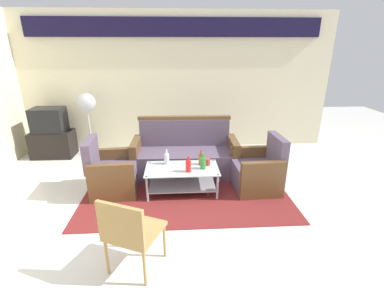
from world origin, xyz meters
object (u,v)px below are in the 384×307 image
bottle_clear (167,158)px  armchair_right (258,172)px  bottle_brown (201,159)px  cup (208,162)px  bottle_green (203,163)px  pedestal_fan (87,106)px  couch (185,156)px  television (49,120)px  wicker_chair (130,230)px  tv_stand (53,144)px  bottle_red (188,166)px  coffee_table (182,176)px  armchair_left (112,174)px

bottle_clear → armchair_right: bearing=-4.6°
bottle_brown → cup: bottle_brown is taller
bottle_green → pedestal_fan: 2.84m
couch → bottle_brown: couch is taller
cup → television: 3.40m
wicker_chair → tv_stand: bearing=145.9°
bottle_red → bottle_green: (0.22, 0.09, 0.00)m
cup → pedestal_fan: size_ratio=0.08×
pedestal_fan → tv_stand: bearing=-176.2°
coffee_table → tv_stand: 3.09m
armchair_right → cup: 0.81m
armchair_left → bottle_red: bearing=74.6°
armchair_right → coffee_table: 1.19m
bottle_red → wicker_chair: (-0.63, -1.47, -0.01)m
cup → television: bearing=151.6°
cup → pedestal_fan: (-2.23, 1.66, 0.55)m
coffee_table → wicker_chair: bearing=-108.7°
bottle_green → television: size_ratio=0.41×
bottle_red → bottle_green: bottle_green is taller
coffee_table → cup: size_ratio=11.00×
bottle_brown → tv_stand: (-2.88, 1.57, -0.24)m
bottle_red → pedestal_fan: bearing=135.6°
armchair_left → armchair_right: 2.27m
cup → bottle_green: bearing=-122.5°
armchair_right → tv_stand: bearing=64.4°
couch → tv_stand: 2.82m
armchair_right → wicker_chair: 2.41m
couch → television: size_ratio=3.01×
wicker_chair → bottle_clear: bearing=104.3°
armchair_left → bottle_green: 1.41m
armchair_right → bottle_brown: (-0.89, 0.06, 0.21)m
couch → bottle_green: couch is taller
bottle_brown → cup: size_ratio=2.35×
television → wicker_chair: size_ratio=0.72×
armchair_left → couch: bearing=114.7°
bottle_brown → armchair_left: bearing=-179.1°
armchair_right → pedestal_fan: 3.53m
cup → coffee_table: bearing=-167.4°
armchair_left → television: television is taller
cup → tv_stand: tv_stand is taller
armchair_left → television: bearing=-140.4°
cup → bottle_clear: bearing=171.8°
armchair_right → wicker_chair: armchair_right is taller
coffee_table → television: (-2.58, 1.70, 0.49)m
armchair_right → bottle_red: armchair_right is taller
armchair_left → cup: 1.48m
bottle_clear → television: television is taller
couch → armchair_left: size_ratio=2.13×
bottle_green → television: 3.39m
bottle_brown → pedestal_fan: bearing=142.7°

